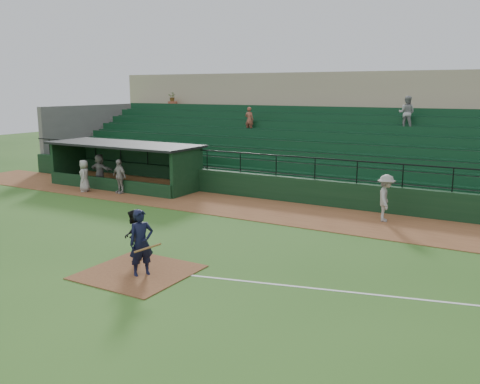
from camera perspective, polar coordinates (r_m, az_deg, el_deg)
The scene contains 12 objects.
ground at distance 16.56m, azimuth -8.80°, elevation -7.71°, with size 90.00×90.00×0.00m, color #315D1E.
warning_track at distance 23.07m, azimuth 3.75°, elevation -2.11°, with size 40.00×4.00×0.03m, color brown.
home_plate_dirt at distance 15.84m, azimuth -11.09°, elevation -8.63°, with size 3.00×3.00×0.03m, color brown.
foul_line at distance 14.49m, azimuth 20.65°, elevation -11.15°, with size 18.00×0.09×0.01m, color white.
stadium_structure at distance 30.41m, azimuth 10.95°, elevation 5.34°, with size 38.00×13.08×6.40m.
dugout at distance 29.56m, azimuth -12.02°, elevation 3.23°, with size 8.90×3.20×2.42m.
batter_at_plate at distance 15.29m, azimuth -10.78°, elevation -5.51°, with size 1.19×0.86×1.97m.
umpire at distance 16.68m, azimuth -11.60°, elevation -4.71°, with size 0.80×0.62×1.64m, color black.
runner at distance 21.85m, azimuth 15.71°, elevation -0.64°, with size 1.24×0.72×1.93m, color #9F9A95.
dugout_player_a at distance 27.45m, azimuth -13.11°, elevation 1.69°, with size 1.03×0.43×1.76m, color #AAA49F.
dugout_player_b at distance 28.37m, azimuth -16.73°, elevation 1.72°, with size 0.82×0.53×1.67m, color #A39E98.
dugout_player_c at distance 29.80m, azimuth -15.12°, elevation 2.35°, with size 1.65×0.53×1.78m, color gray.
Camera 1 is at (9.94, -12.12, 5.36)m, focal length 38.87 mm.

